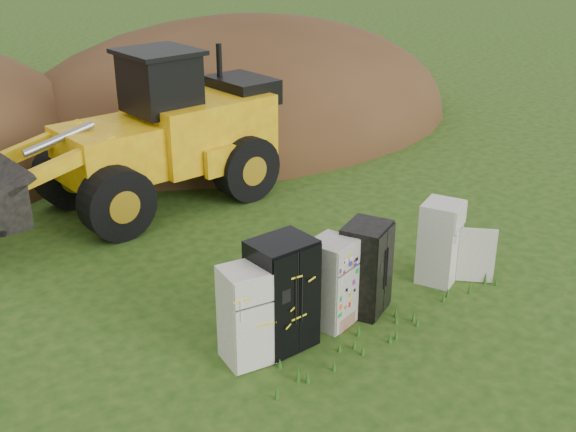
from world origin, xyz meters
The scene contains 8 objects.
ground centered at (0.00, 0.00, 0.00)m, with size 120.00×120.00×0.00m, color #204412.
fridge_leftmost centered at (-2.38, 0.02, 0.85)m, with size 0.75×0.72×1.71m, color white, non-canonical shape.
fridge_black_side centered at (-1.63, 0.03, 0.99)m, with size 1.04×0.82×1.99m, color black, non-canonical shape.
fridge_sticker centered at (-0.50, 0.04, 0.83)m, with size 0.74×0.69×1.66m, color silver, non-canonical shape.
fridge_dark_mid centered at (0.31, 0.02, 0.88)m, with size 0.90×0.73×1.75m, color black, non-canonical shape.
fridge_open_door centered at (2.31, -0.03, 0.85)m, with size 0.77×0.71×1.70m, color white, non-canonical shape.
wheel_loader centered at (-0.87, 7.17, 1.94)m, with size 8.04×3.26×3.89m, color yellow, non-canonical shape.
dirt_mound_right centered at (5.88, 12.35, 0.00)m, with size 16.64×12.21×7.30m, color #422915.
Camera 1 is at (-8.10, -8.51, 7.03)m, focal length 45.00 mm.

